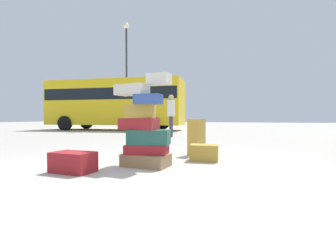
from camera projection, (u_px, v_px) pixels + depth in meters
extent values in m
plane|color=#ADA89E|center=(137.00, 170.00, 3.82)|extent=(80.00, 80.00, 0.00)
cube|color=olive|center=(146.00, 160.00, 4.07)|extent=(0.77, 0.50, 0.20)
cube|color=maroon|center=(147.00, 149.00, 4.10)|extent=(0.74, 0.52, 0.15)
cube|color=#26594C|center=(149.00, 137.00, 4.10)|extent=(0.73, 0.52, 0.25)
cube|color=maroon|center=(139.00, 124.00, 4.12)|extent=(0.60, 0.37, 0.19)
cube|color=#B28C33|center=(140.00, 111.00, 4.08)|extent=(0.51, 0.36, 0.22)
cube|color=#334F99|center=(148.00, 99.00, 3.94)|extent=(0.43, 0.27, 0.16)
cube|color=beige|center=(132.00, 90.00, 4.09)|extent=(0.56, 0.40, 0.17)
cube|color=beige|center=(159.00, 79.00, 4.05)|extent=(0.39, 0.27, 0.18)
cube|color=maroon|center=(73.00, 162.00, 3.63)|extent=(0.63, 0.41, 0.30)
cube|color=#B28C33|center=(197.00, 137.00, 5.33)|extent=(0.34, 0.42, 0.77)
cube|color=#B28C33|center=(204.00, 153.00, 4.59)|extent=(0.54, 0.41, 0.30)
cylinder|color=#3F334C|center=(171.00, 127.00, 10.27)|extent=(0.12, 0.12, 0.85)
cylinder|color=#3F334C|center=(171.00, 127.00, 10.05)|extent=(0.12, 0.12, 0.85)
cylinder|color=white|center=(171.00, 108.00, 10.13)|extent=(0.30, 0.30, 0.66)
sphere|color=tan|center=(171.00, 97.00, 10.12)|extent=(0.22, 0.22, 0.22)
cube|color=yellow|center=(116.00, 103.00, 16.05)|extent=(8.94, 3.43, 2.80)
cube|color=black|center=(115.00, 95.00, 16.04)|extent=(8.77, 3.43, 0.70)
cylinder|color=black|center=(163.00, 123.00, 16.70)|extent=(0.92, 0.35, 0.90)
cylinder|color=black|center=(152.00, 124.00, 14.26)|extent=(0.92, 0.35, 0.90)
cylinder|color=black|center=(87.00, 122.00, 17.93)|extent=(0.92, 0.35, 0.90)
cylinder|color=black|center=(65.00, 123.00, 15.50)|extent=(0.92, 0.35, 0.90)
cylinder|color=#333338|center=(127.00, 79.00, 15.84)|extent=(0.12, 0.12, 6.49)
sphere|color=#F2F2CC|center=(126.00, 26.00, 15.73)|extent=(0.36, 0.36, 0.36)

